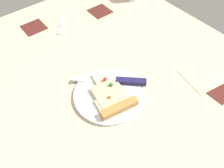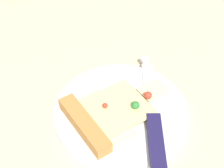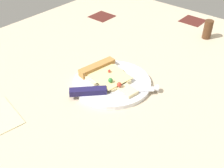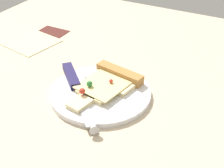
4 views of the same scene
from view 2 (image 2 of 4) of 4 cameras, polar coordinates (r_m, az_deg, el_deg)
The scene contains 4 objects.
ground_plane at distance 62.39cm, azimuth 0.11°, elevation -2.13°, with size 121.97×121.97×3.00cm.
plate at distance 57.28cm, azimuth 1.53°, elevation -4.72°, with size 22.37×22.37×1.20cm, color silver.
pizza_slice at distance 55.27cm, azimuth -0.61°, elevation -4.95°, with size 18.49×12.59×2.63cm.
knife at distance 55.19cm, azimuth 6.86°, elevation -5.82°, with size 18.07×18.83×2.45cm.
Camera 2 is at (29.09, 30.22, 44.67)cm, focal length 54.99 mm.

